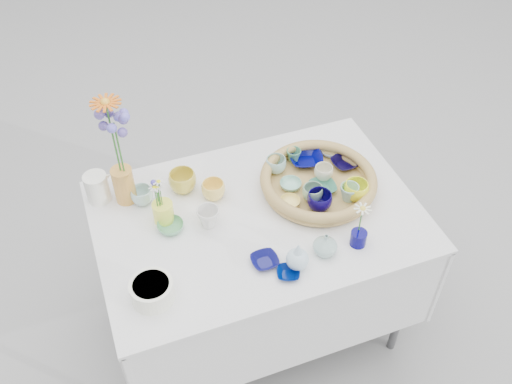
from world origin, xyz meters
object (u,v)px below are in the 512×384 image
object	(u,v)px
display_table	(257,322)
bud_vase_seafoam	(325,244)
tall_vase_yellow	(124,185)
wicker_tray	(318,182)

from	to	relation	value
display_table	bud_vase_seafoam	xyz separation A→B (m)	(0.16, -0.27, 0.81)
bud_vase_seafoam	tall_vase_yellow	xyz separation A→B (m)	(-0.63, 0.53, 0.03)
display_table	bud_vase_seafoam	bearing A→B (deg)	-58.66
display_table	tall_vase_yellow	xyz separation A→B (m)	(-0.46, 0.26, 0.84)
display_table	wicker_tray	world-z (taller)	wicker_tray
display_table	wicker_tray	distance (m)	0.85
wicker_tray	tall_vase_yellow	xyz separation A→B (m)	(-0.74, 0.21, 0.04)
bud_vase_seafoam	wicker_tray	bearing A→B (deg)	69.49
wicker_tray	tall_vase_yellow	bearing A→B (deg)	164.04
display_table	tall_vase_yellow	distance (m)	1.00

